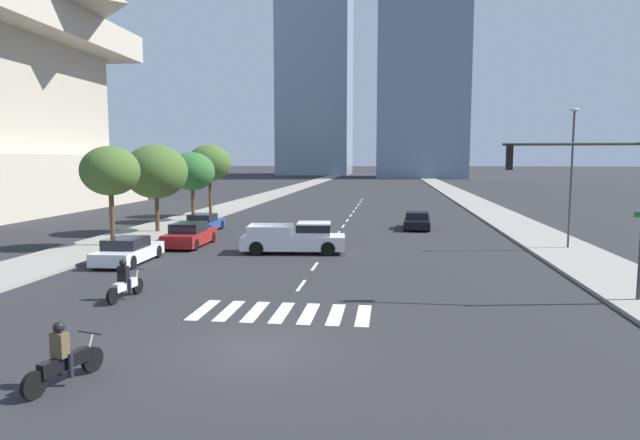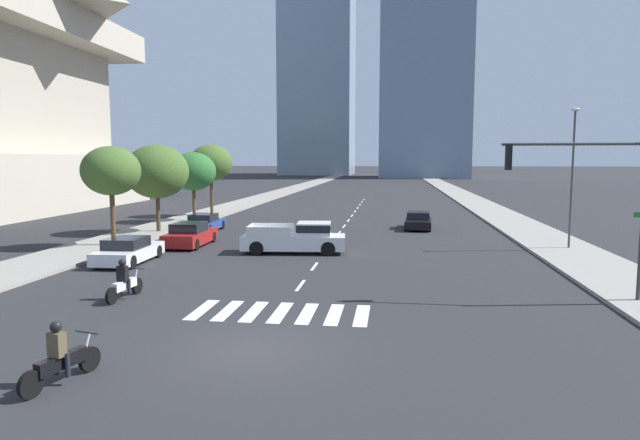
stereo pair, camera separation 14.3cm
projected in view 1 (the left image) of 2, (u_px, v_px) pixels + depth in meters
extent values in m
plane|color=#28282B|center=(256.00, 349.00, 14.77)|extent=(800.00, 800.00, 0.00)
cube|color=gray|center=(515.00, 224.00, 42.70)|extent=(4.00, 260.00, 0.15)
cube|color=gray|center=(189.00, 219.00, 45.99)|extent=(4.00, 260.00, 0.15)
cube|color=silver|center=(204.00, 310.00, 18.65)|extent=(0.45, 2.53, 0.01)
cube|color=silver|center=(229.00, 311.00, 18.54)|extent=(0.45, 2.53, 0.01)
cube|color=silver|center=(256.00, 311.00, 18.42)|extent=(0.45, 2.53, 0.01)
cube|color=silver|center=(282.00, 312.00, 18.31)|extent=(0.45, 2.53, 0.01)
cube|color=silver|center=(309.00, 313.00, 18.20)|extent=(0.45, 2.53, 0.01)
cube|color=silver|center=(336.00, 314.00, 18.08)|extent=(0.45, 2.53, 0.01)
cube|color=silver|center=(363.00, 315.00, 17.97)|extent=(0.45, 2.53, 0.01)
cube|color=silver|center=(301.00, 285.00, 22.25)|extent=(0.14, 2.00, 0.01)
cube|color=silver|center=(315.00, 266.00, 26.20)|extent=(0.14, 2.00, 0.01)
cube|color=silver|center=(325.00, 252.00, 30.14)|extent=(0.14, 2.00, 0.01)
cube|color=silver|center=(332.00, 242.00, 34.09)|extent=(0.14, 2.00, 0.01)
cube|color=silver|center=(338.00, 233.00, 38.03)|extent=(0.14, 2.00, 0.01)
cube|color=silver|center=(343.00, 226.00, 41.97)|extent=(0.14, 2.00, 0.01)
cube|color=silver|center=(347.00, 220.00, 45.92)|extent=(0.14, 2.00, 0.01)
cube|color=silver|center=(351.00, 216.00, 49.86)|extent=(0.14, 2.00, 0.01)
cube|color=silver|center=(354.00, 211.00, 53.81)|extent=(0.14, 2.00, 0.01)
cube|color=silver|center=(356.00, 208.00, 57.75)|extent=(0.14, 2.00, 0.01)
cube|color=silver|center=(358.00, 205.00, 61.70)|extent=(0.14, 2.00, 0.01)
cube|color=silver|center=(360.00, 202.00, 65.64)|extent=(0.14, 2.00, 0.01)
cube|color=silver|center=(362.00, 200.00, 69.58)|extent=(0.14, 2.00, 0.01)
cylinder|color=black|center=(92.00, 359.00, 13.19)|extent=(0.27, 0.61, 0.60)
cylinder|color=black|center=(34.00, 385.00, 11.68)|extent=(0.27, 0.61, 0.60)
cube|color=black|center=(64.00, 362.00, 12.41)|extent=(0.55, 1.33, 0.32)
cylinder|color=#B2B2B7|center=(89.00, 349.00, 13.07)|extent=(0.14, 0.32, 0.67)
cylinder|color=black|center=(89.00, 333.00, 13.07)|extent=(0.69, 0.21, 0.04)
cube|color=brown|center=(60.00, 345.00, 12.27)|extent=(0.41, 0.32, 0.55)
sphere|color=black|center=(59.00, 327.00, 12.23)|extent=(0.26, 0.26, 0.26)
cylinder|color=black|center=(58.00, 363.00, 12.48)|extent=(0.15, 0.15, 0.55)
cylinder|color=black|center=(70.00, 365.00, 12.35)|extent=(0.15, 0.15, 0.55)
cylinder|color=black|center=(138.00, 286.00, 20.83)|extent=(0.18, 0.61, 0.60)
cylinder|color=black|center=(113.00, 296.00, 19.29)|extent=(0.18, 0.61, 0.60)
cube|color=silver|center=(125.00, 285.00, 20.04)|extent=(0.35, 1.29, 0.32)
cylinder|color=#B2B2B7|center=(136.00, 279.00, 20.70)|extent=(0.09, 0.32, 0.67)
cylinder|color=black|center=(136.00, 269.00, 20.71)|extent=(0.70, 0.11, 0.04)
cube|color=black|center=(123.00, 274.00, 19.89)|extent=(0.38, 0.28, 0.55)
sphere|color=black|center=(123.00, 263.00, 19.85)|extent=(0.26, 0.26, 0.26)
cylinder|color=black|center=(121.00, 286.00, 20.08)|extent=(0.13, 0.13, 0.55)
cylinder|color=black|center=(130.00, 287.00, 20.00)|extent=(0.13, 0.13, 0.55)
cube|color=silver|center=(293.00, 242.00, 29.90)|extent=(5.71, 2.43, 0.75)
cube|color=silver|center=(314.00, 229.00, 29.78)|extent=(1.93, 1.94, 0.70)
cube|color=black|center=(314.00, 227.00, 29.77)|extent=(1.96, 1.98, 0.39)
cube|color=silver|center=(273.00, 228.00, 30.80)|extent=(2.33, 0.29, 0.55)
cube|color=silver|center=(269.00, 232.00, 28.95)|extent=(2.33, 0.29, 0.55)
cube|color=silver|center=(250.00, 230.00, 29.92)|extent=(0.25, 1.86, 0.55)
cylinder|color=black|center=(329.00, 244.00, 30.72)|extent=(0.78, 0.33, 0.76)
cylinder|color=black|center=(328.00, 249.00, 29.00)|extent=(0.78, 0.33, 0.76)
cylinder|color=black|center=(261.00, 243.00, 30.86)|extent=(0.78, 0.33, 0.76)
cylinder|color=black|center=(256.00, 248.00, 29.14)|extent=(0.78, 0.33, 0.76)
cube|color=black|center=(417.00, 223.00, 40.27)|extent=(2.07, 4.32, 0.56)
cube|color=black|center=(417.00, 215.00, 40.42)|extent=(1.71, 1.99, 0.51)
cylinder|color=black|center=(429.00, 227.00, 38.73)|extent=(0.26, 0.65, 0.64)
cylinder|color=black|center=(405.00, 227.00, 39.04)|extent=(0.26, 0.65, 0.64)
cylinder|color=black|center=(428.00, 223.00, 41.53)|extent=(0.26, 0.65, 0.64)
cylinder|color=black|center=(406.00, 222.00, 41.83)|extent=(0.26, 0.65, 0.64)
cube|color=navy|center=(204.00, 225.00, 38.96)|extent=(1.84, 4.25, 0.58)
cube|color=black|center=(202.00, 218.00, 38.69)|extent=(1.61, 1.92, 0.52)
cylinder|color=black|center=(199.00, 224.00, 40.50)|extent=(0.22, 0.64, 0.64)
cylinder|color=black|center=(221.00, 225.00, 40.29)|extent=(0.22, 0.64, 0.64)
cylinder|color=black|center=(185.00, 229.00, 37.66)|extent=(0.22, 0.64, 0.64)
cylinder|color=black|center=(208.00, 229.00, 37.44)|extent=(0.22, 0.64, 0.64)
cube|color=maroon|center=(190.00, 237.00, 32.37)|extent=(1.93, 4.54, 0.70)
cube|color=black|center=(188.00, 227.00, 32.08)|extent=(1.69, 2.05, 0.53)
cylinder|color=black|center=(185.00, 237.00, 34.01)|extent=(0.23, 0.64, 0.64)
cylinder|color=black|center=(212.00, 237.00, 33.81)|extent=(0.23, 0.64, 0.64)
cylinder|color=black|center=(166.00, 244.00, 30.98)|extent=(0.23, 0.64, 0.64)
cylinder|color=black|center=(195.00, 245.00, 30.78)|extent=(0.23, 0.64, 0.64)
cube|color=silver|center=(128.00, 253.00, 27.10)|extent=(1.99, 4.51, 0.60)
cube|color=black|center=(126.00, 243.00, 26.82)|extent=(1.71, 2.05, 0.51)
cylinder|color=black|center=(126.00, 251.00, 28.71)|extent=(0.24, 0.65, 0.64)
cylinder|color=black|center=(157.00, 251.00, 28.53)|extent=(0.24, 0.65, 0.64)
cylinder|color=black|center=(96.00, 262.00, 25.70)|extent=(0.24, 0.65, 0.64)
cylinder|color=black|center=(132.00, 262.00, 25.53)|extent=(0.24, 0.65, 0.64)
cylinder|color=#333335|center=(574.00, 144.00, 19.16)|extent=(4.81, 0.10, 0.10)
cube|color=black|center=(509.00, 157.00, 19.48)|extent=(0.20, 0.28, 0.90)
sphere|color=red|center=(510.00, 149.00, 19.44)|extent=(0.18, 0.18, 0.18)
sphere|color=orange|center=(509.00, 157.00, 19.48)|extent=(0.18, 0.18, 0.18)
sphere|color=green|center=(509.00, 166.00, 19.51)|extent=(0.18, 0.18, 0.18)
cylinder|color=#3F3F42|center=(571.00, 180.00, 30.50)|extent=(0.12, 0.12, 7.50)
ellipsoid|color=beige|center=(575.00, 110.00, 30.08)|extent=(0.50, 0.24, 0.20)
cylinder|color=#4C3823|center=(112.00, 219.00, 31.71)|extent=(0.28, 0.28, 2.93)
ellipsoid|color=#426028|center=(110.00, 171.00, 31.41)|extent=(3.31, 3.31, 2.82)
cylinder|color=#4C3823|center=(157.00, 214.00, 37.83)|extent=(0.28, 0.28, 2.36)
ellipsoid|color=#426028|center=(156.00, 172.00, 37.51)|extent=(4.30, 4.30, 3.65)
cylinder|color=#4C3823|center=(193.00, 205.00, 44.67)|extent=(0.28, 0.28, 2.49)
ellipsoid|color=#2D662D|center=(192.00, 171.00, 44.37)|extent=(3.63, 3.63, 3.09)
cylinder|color=#4C3823|center=(210.00, 197.00, 48.96)|extent=(0.28, 0.28, 3.09)
ellipsoid|color=#426028|center=(210.00, 163.00, 48.63)|extent=(3.78, 3.78, 3.21)
cube|color=#8C9EB2|center=(316.00, 0.00, 179.46)|extent=(22.72, 26.66, 112.94)
cube|color=slate|center=(422.00, 44.00, 152.24)|extent=(23.76, 27.18, 73.65)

